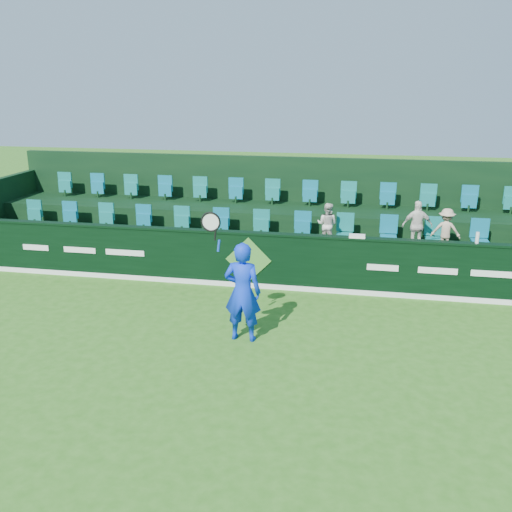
% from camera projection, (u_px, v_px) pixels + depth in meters
% --- Properties ---
extents(ground, '(60.00, 60.00, 0.00)m').
position_uv_depth(ground, '(204.00, 364.00, 9.99)').
color(ground, '#2B6618').
rests_on(ground, ground).
extents(sponsor_hoarding, '(16.00, 0.25, 1.35)m').
position_uv_depth(sponsor_hoarding, '(249.00, 259.00, 13.54)').
color(sponsor_hoarding, black).
rests_on(sponsor_hoarding, ground).
extents(stand_tier_front, '(16.00, 2.00, 0.80)m').
position_uv_depth(stand_tier_front, '(258.00, 257.00, 14.66)').
color(stand_tier_front, black).
rests_on(stand_tier_front, ground).
extents(stand_tier_back, '(16.00, 1.80, 1.30)m').
position_uv_depth(stand_tier_back, '(270.00, 229.00, 16.36)').
color(stand_tier_back, black).
rests_on(stand_tier_back, ground).
extents(stand_rear, '(16.00, 4.10, 2.60)m').
position_uv_depth(stand_rear, '(273.00, 207.00, 16.61)').
color(stand_rear, black).
rests_on(stand_rear, ground).
extents(seat_row_front, '(13.50, 0.50, 0.60)m').
position_uv_depth(seat_row_front, '(261.00, 227.00, 14.82)').
color(seat_row_front, '#13716B').
rests_on(seat_row_front, stand_tier_front).
extents(seat_row_back, '(13.50, 0.50, 0.60)m').
position_uv_depth(seat_row_back, '(272.00, 195.00, 16.36)').
color(seat_row_back, '#13716B').
rests_on(seat_row_back, stand_tier_back).
extents(tennis_player, '(1.13, 0.48, 2.52)m').
position_uv_depth(tennis_player, '(242.00, 291.00, 10.67)').
color(tennis_player, '#0D31DD').
rests_on(tennis_player, ground).
extents(spectator_left, '(0.61, 0.53, 1.08)m').
position_uv_depth(spectator_left, '(327.00, 224.00, 14.09)').
color(spectator_left, beige).
rests_on(spectator_left, stand_tier_front).
extents(spectator_middle, '(0.73, 0.35, 1.22)m').
position_uv_depth(spectator_middle, '(417.00, 226.00, 13.68)').
color(spectator_middle, white).
rests_on(spectator_middle, stand_tier_front).
extents(spectator_right, '(0.73, 0.49, 1.06)m').
position_uv_depth(spectator_right, '(446.00, 230.00, 13.58)').
color(spectator_right, tan).
rests_on(spectator_right, stand_tier_front).
extents(towel, '(0.36, 0.23, 0.05)m').
position_uv_depth(towel, '(357.00, 236.00, 12.89)').
color(towel, white).
rests_on(towel, sponsor_hoarding).
extents(drinks_bottle, '(0.08, 0.08, 0.25)m').
position_uv_depth(drinks_bottle, '(477.00, 238.00, 12.40)').
color(drinks_bottle, silver).
rests_on(drinks_bottle, sponsor_hoarding).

